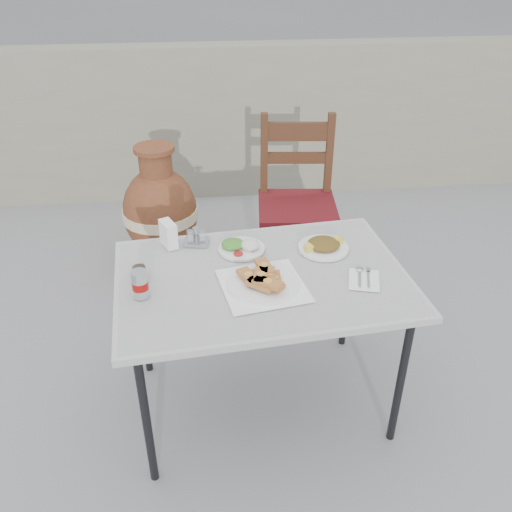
{
  "coord_description": "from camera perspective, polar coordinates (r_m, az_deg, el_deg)",
  "views": [
    {
      "loc": [
        -0.23,
        -1.8,
        1.97
      ],
      "look_at": [
        -0.02,
        0.1,
        0.79
      ],
      "focal_mm": 38.0,
      "sensor_mm": 36.0,
      "label": 1
    }
  ],
  "objects": [
    {
      "name": "cutlery_napkin",
      "position": [
        2.26,
        11.25,
        -2.27
      ],
      "size": [
        0.16,
        0.19,
        0.01
      ],
      "rotation": [
        0.0,
        0.0,
        -0.26
      ],
      "color": "white",
      "rests_on": "cafe_table"
    },
    {
      "name": "cola_glass",
      "position": [
        2.26,
        -12.21,
        -1.43
      ],
      "size": [
        0.06,
        0.06,
        0.09
      ],
      "color": "white",
      "rests_on": "cafe_table"
    },
    {
      "name": "ground",
      "position": [
        2.68,
        0.66,
        -15.75
      ],
      "size": [
        80.0,
        80.0,
        0.0
      ],
      "primitive_type": "plane",
      "color": "slate",
      "rests_on": "ground"
    },
    {
      "name": "soda_can",
      "position": [
        2.13,
        -12.11,
        -2.9
      ],
      "size": [
        0.06,
        0.06,
        0.11
      ],
      "color": "silver",
      "rests_on": "cafe_table"
    },
    {
      "name": "condiment_caddy",
      "position": [
        2.46,
        -6.3,
        1.87
      ],
      "size": [
        0.12,
        0.1,
        0.08
      ],
      "rotation": [
        0.0,
        0.0,
        -0.17
      ],
      "color": "silver",
      "rests_on": "cafe_table"
    },
    {
      "name": "cafe_table",
      "position": [
        2.27,
        0.64,
        -3.08
      ],
      "size": [
        1.27,
        0.92,
        0.73
      ],
      "rotation": [
        0.0,
        0.0,
        0.09
      ],
      "color": "black",
      "rests_on": "ground"
    },
    {
      "name": "salad_chopped_plate",
      "position": [
        2.43,
        7.12,
        1.12
      ],
      "size": [
        0.23,
        0.23,
        0.05
      ],
      "color": "white",
      "rests_on": "cafe_table"
    },
    {
      "name": "back_wall",
      "position": [
        4.52,
        -3.12,
        13.88
      ],
      "size": [
        6.0,
        0.25,
        1.2
      ],
      "primitive_type": "cube",
      "color": "gray",
      "rests_on": "ground"
    },
    {
      "name": "terracotta_urn",
      "position": [
        3.53,
        -10.02,
        4.44
      ],
      "size": [
        0.48,
        0.48,
        0.84
      ],
      "color": "brown",
      "rests_on": "ground"
    },
    {
      "name": "pide_plate",
      "position": [
        2.16,
        0.74,
        -2.5
      ],
      "size": [
        0.38,
        0.38,
        0.07
      ],
      "rotation": [
        0.0,
        0.0,
        0.17
      ],
      "color": "white",
      "rests_on": "cafe_table"
    },
    {
      "name": "chair",
      "position": [
        3.28,
        4.32,
        5.6
      ],
      "size": [
        0.5,
        0.5,
        1.04
      ],
      "rotation": [
        0.0,
        0.0,
        -0.1
      ],
      "color": "#361D0E",
      "rests_on": "ground"
    },
    {
      "name": "salad_rice_plate",
      "position": [
        2.4,
        -1.6,
        1.04
      ],
      "size": [
        0.21,
        0.21,
        0.05
      ],
      "color": "white",
      "rests_on": "cafe_table"
    },
    {
      "name": "napkin_holder",
      "position": [
        2.45,
        -9.2,
        2.29
      ],
      "size": [
        0.09,
        0.11,
        0.12
      ],
      "rotation": [
        0.0,
        0.0,
        0.42
      ],
      "color": "white",
      "rests_on": "cafe_table"
    }
  ]
}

